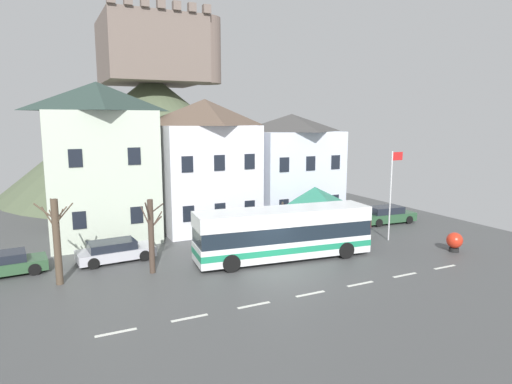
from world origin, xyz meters
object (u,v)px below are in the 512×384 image
object	(u,v)px
parked_car_02	(4,264)
bare_tree_00	(151,235)
pedestrian_01	(332,229)
bare_tree_01	(57,240)
parked_car_01	(335,220)
harbour_buoy	(455,241)
townhouse_00	(100,162)
townhouse_02	(291,167)
flagpole	(392,188)
hilltop_castle	(154,129)
public_bench	(319,221)
parked_car_03	(387,215)
transit_bus	(284,234)
parked_car_00	(115,251)
pedestrian_02	(369,226)
townhouse_01	(206,165)
pedestrian_00	(319,233)
bus_shelter	(315,196)

from	to	relation	value
parked_car_02	bare_tree_00	size ratio (longest dim) A/B	1.03
pedestrian_01	bare_tree_01	world-z (taller)	bare_tree_01
parked_car_01	harbour_buoy	bearing A→B (deg)	-62.44
townhouse_00	townhouse_02	xyz separation A→B (m)	(15.07, 0.06, -1.02)
townhouse_02	bare_tree_01	xyz separation A→B (m)	(-18.26, -8.12, -2.06)
flagpole	parked_car_01	bearing A→B (deg)	108.61
hilltop_castle	harbour_buoy	distance (m)	35.68
public_bench	parked_car_03	bearing A→B (deg)	-13.02
transit_bus	bare_tree_00	size ratio (longest dim) A/B	2.64
parked_car_03	flagpole	size ratio (longest dim) A/B	0.74
parked_car_03	parked_car_00	bearing A→B (deg)	-174.26
transit_bus	parked_car_00	world-z (taller)	transit_bus
pedestrian_02	bare_tree_00	world-z (taller)	bare_tree_00
townhouse_01	hilltop_castle	bearing A→B (deg)	87.49
hilltop_castle	transit_bus	size ratio (longest dim) A/B	3.12
pedestrian_01	bare_tree_00	world-z (taller)	bare_tree_00
hilltop_castle	parked_car_00	size ratio (longest dim) A/B	7.46
parked_car_03	pedestrian_00	xyz separation A→B (m)	(-8.37, -2.79, 0.08)
parked_car_03	bare_tree_01	xyz separation A→B (m)	(-24.35, -3.18, 1.63)
bare_tree_00	bare_tree_01	world-z (taller)	bare_tree_01
parked_car_00	pedestrian_01	bearing A→B (deg)	-12.50
parked_car_01	parked_car_03	bearing A→B (deg)	2.67
pedestrian_01	pedestrian_02	distance (m)	2.96
parked_car_02	pedestrian_02	xyz separation A→B (m)	(22.72, -2.45, 0.22)
hilltop_castle	parked_car_02	xyz separation A→B (m)	(-14.27, -25.78, -6.61)
townhouse_02	parked_car_02	xyz separation A→B (m)	(-20.88, -5.38, -3.75)
townhouse_00	parked_car_02	distance (m)	9.20
pedestrian_02	townhouse_00	bearing A→B (deg)	155.33
townhouse_02	pedestrian_01	size ratio (longest dim) A/B	5.25
townhouse_00	bus_shelter	distance (m)	14.94
public_bench	parked_car_00	bearing A→B (deg)	-173.33
hilltop_castle	parked_car_02	distance (m)	30.19
townhouse_00	parked_car_03	size ratio (longest dim) A/B	2.36
townhouse_02	pedestrian_01	world-z (taller)	townhouse_02
pedestrian_00	pedestrian_02	size ratio (longest dim) A/B	0.92
townhouse_00	public_bench	xyz separation A→B (m)	(15.55, -3.59, -4.90)
public_bench	bare_tree_00	size ratio (longest dim) A/B	0.41
townhouse_02	public_bench	bearing A→B (deg)	-82.47
townhouse_01	bus_shelter	world-z (taller)	townhouse_01
townhouse_02	bare_tree_00	bearing A→B (deg)	-148.02
townhouse_02	public_bench	size ratio (longest dim) A/B	5.14
townhouse_01	pedestrian_01	bearing A→B (deg)	-48.90
parked_car_02	flagpole	xyz separation A→B (m)	(23.60, -3.57, 3.01)
townhouse_01	townhouse_02	bearing A→B (deg)	0.79
parked_car_03	flagpole	distance (m)	6.01
parked_car_00	townhouse_00	bearing A→B (deg)	84.74
pedestrian_01	public_bench	world-z (taller)	pedestrian_01
parked_car_02	pedestrian_00	bearing A→B (deg)	-11.59
pedestrian_01	townhouse_02	bearing A→B (deg)	81.66
townhouse_02	parked_car_00	size ratio (longest dim) A/B	1.93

